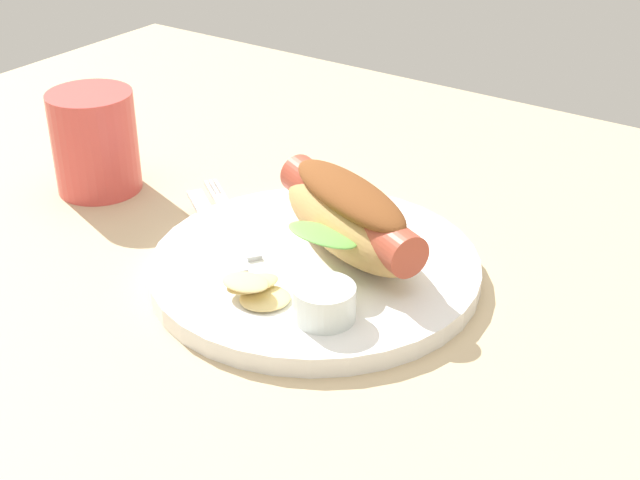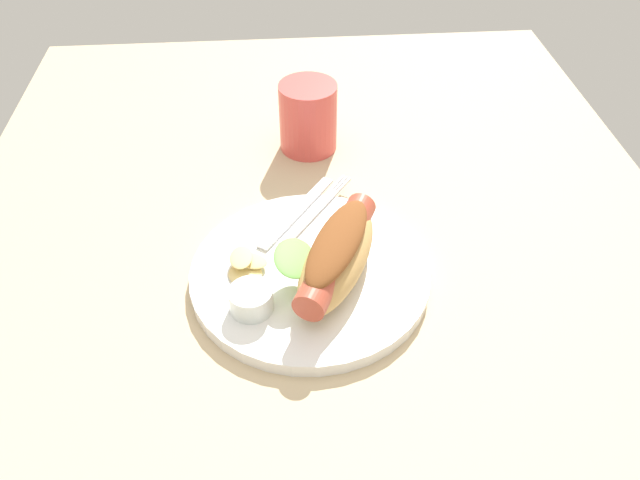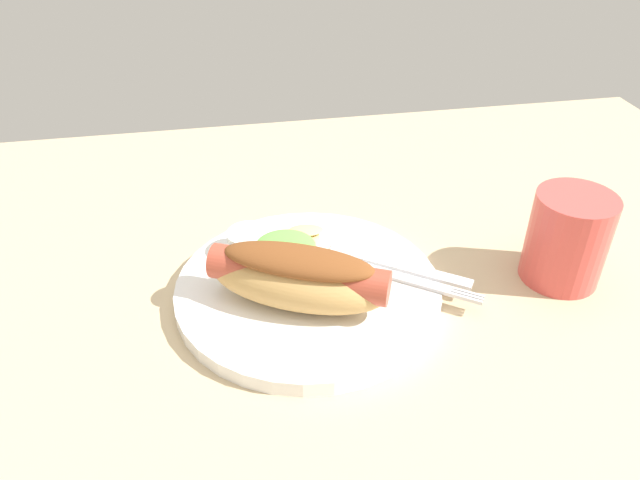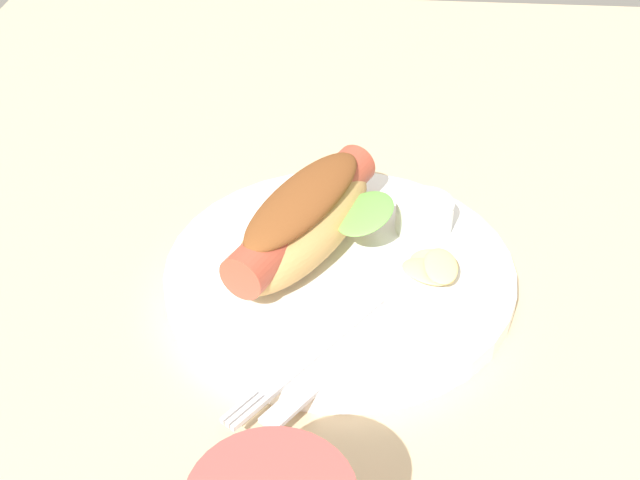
% 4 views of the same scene
% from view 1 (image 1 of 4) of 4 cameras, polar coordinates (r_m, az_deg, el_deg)
% --- Properties ---
extents(ground_plane, '(1.20, 0.90, 0.02)m').
position_cam_1_polar(ground_plane, '(0.75, -1.24, -1.81)').
color(ground_plane, tan).
extents(plate, '(0.27, 0.27, 0.02)m').
position_cam_1_polar(plate, '(0.72, -0.33, -1.80)').
color(plate, white).
rests_on(plate, ground_plane).
extents(hot_dog, '(0.18, 0.14, 0.06)m').
position_cam_1_polar(hot_dog, '(0.71, 1.82, 1.58)').
color(hot_dog, tan).
rests_on(hot_dog, plate).
extents(sauce_ramekin, '(0.05, 0.05, 0.03)m').
position_cam_1_polar(sauce_ramekin, '(0.64, 0.28, -4.01)').
color(sauce_ramekin, white).
rests_on(sauce_ramekin, plate).
extents(fork, '(0.13, 0.10, 0.00)m').
position_cam_1_polar(fork, '(0.78, -5.65, 1.35)').
color(fork, silver).
rests_on(fork, plate).
extents(knife, '(0.13, 0.10, 0.00)m').
position_cam_1_polar(knife, '(0.76, -6.71, 0.70)').
color(knife, silver).
rests_on(knife, plate).
extents(chips_pile, '(0.06, 0.06, 0.02)m').
position_cam_1_polar(chips_pile, '(0.67, -4.13, -3.15)').
color(chips_pile, '#E9CA7E').
rests_on(chips_pile, plate).
extents(drinking_cup, '(0.08, 0.08, 0.10)m').
position_cam_1_polar(drinking_cup, '(0.88, -14.04, 6.16)').
color(drinking_cup, '#D84C47').
rests_on(drinking_cup, ground_plane).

